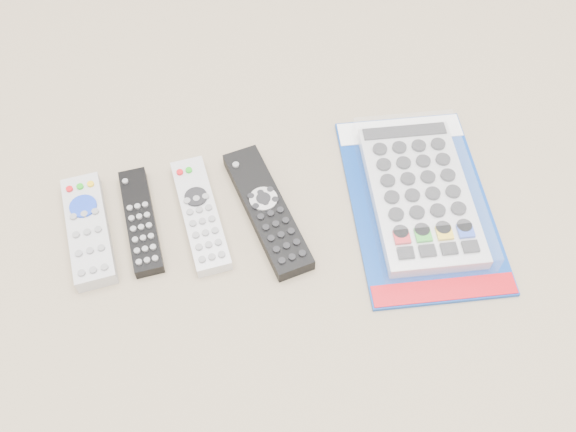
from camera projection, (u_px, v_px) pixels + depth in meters
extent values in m
plane|color=gray|center=(262.00, 222.00, 0.83)|extent=(5.00, 5.00, 0.00)
cube|color=#A7A7A9|center=(89.00, 230.00, 0.81)|extent=(0.06, 0.17, 0.02)
cylinder|color=#1939C0|center=(83.00, 206.00, 0.82)|extent=(0.04, 0.04, 0.00)
cube|color=black|center=(141.00, 220.00, 0.82)|extent=(0.04, 0.16, 0.02)
cube|color=silver|center=(200.00, 214.00, 0.83)|extent=(0.05, 0.18, 0.02)
cylinder|color=black|center=(196.00, 197.00, 0.83)|extent=(0.03, 0.03, 0.00)
cube|color=black|center=(267.00, 210.00, 0.83)|extent=(0.08, 0.21, 0.02)
cylinder|color=silver|center=(263.00, 199.00, 0.83)|extent=(0.04, 0.04, 0.00)
cube|color=navy|center=(419.00, 203.00, 0.85)|extent=(0.21, 0.31, 0.01)
cube|color=white|center=(400.00, 130.00, 0.91)|extent=(0.18, 0.06, 0.00)
cube|color=#B70D17|center=(444.00, 290.00, 0.77)|extent=(0.18, 0.05, 0.00)
cube|color=silver|center=(420.00, 195.00, 0.84)|extent=(0.15, 0.24, 0.02)
cube|color=white|center=(421.00, 191.00, 0.83)|extent=(0.17, 0.26, 0.03)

